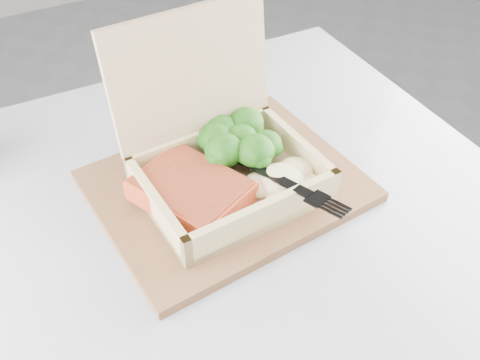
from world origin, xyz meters
TOP-DOWN VIEW (x-y plane):
  - floor at (0.00, 0.00)m, footprint 4.00×4.00m
  - cafe_table at (-0.27, -0.30)m, footprint 0.77×0.77m
  - serving_tray at (-0.24, -0.24)m, footprint 0.33×0.27m
  - takeout_container at (-0.24, -0.22)m, footprint 0.21×0.19m
  - salmon_fillet at (-0.29, -0.25)m, footprint 0.14×0.15m
  - broccoli_pile at (-0.21, -0.21)m, footprint 0.11×0.11m
  - mashed_potatoes at (-0.19, -0.29)m, footprint 0.09×0.08m
  - plastic_fork at (-0.21, -0.27)m, footprint 0.06×0.17m
  - receipt at (-0.25, -0.08)m, footprint 0.12×0.16m

SIDE VIEW (x-z plane):
  - floor at x=0.00m, z-range 0.00..0.00m
  - cafe_table at x=-0.27m, z-range 0.17..0.88m
  - receipt at x=-0.25m, z-range 0.71..0.71m
  - serving_tray at x=-0.24m, z-range 0.71..0.72m
  - salmon_fillet at x=-0.29m, z-range 0.73..0.76m
  - mashed_potatoes at x=-0.19m, z-range 0.73..0.77m
  - broccoli_pile at x=-0.21m, z-range 0.73..0.78m
  - plastic_fork at x=-0.21m, z-range 0.75..0.77m
  - takeout_container at x=-0.24m, z-range 0.67..0.87m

